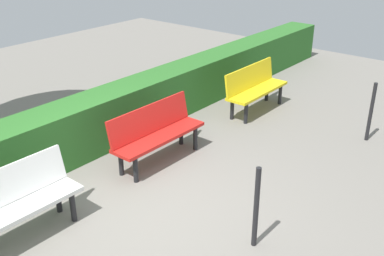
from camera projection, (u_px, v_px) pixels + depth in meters
ground_plane at (141, 208)px, 5.87m from camera, size 17.36×17.36×0.00m
bench_yellow at (255, 86)px, 8.65m from camera, size 1.53×0.45×0.86m
bench_red at (156, 131)px, 6.84m from camera, size 1.61×0.48×0.86m
bench_white at (10, 203)px, 5.12m from camera, size 1.59×0.48×0.86m
hedge_row at (112, 116)px, 7.52m from camera, size 13.36×0.65×0.86m
railing_post_near at (371, 112)px, 7.47m from camera, size 0.06×0.06×1.00m
railing_post_mid at (256, 208)px, 5.01m from camera, size 0.06×0.06×1.00m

